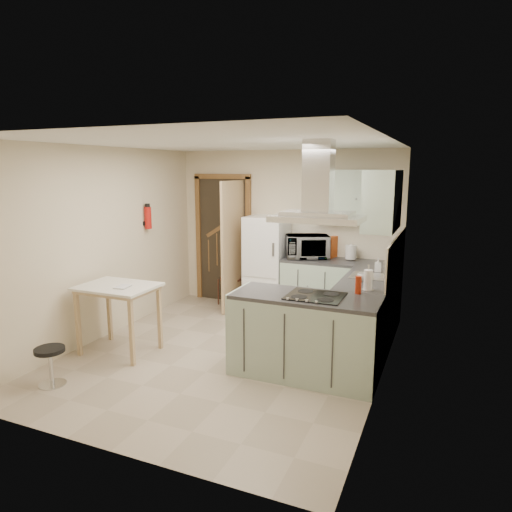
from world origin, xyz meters
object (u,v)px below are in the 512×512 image
at_px(extractor_hood, 317,218).
at_px(fridge, 267,264).
at_px(peninsula, 305,336).
at_px(drop_leaf_table, 119,319).
at_px(microwave, 307,247).
at_px(bentwood_chair, 231,279).
at_px(stool, 51,366).

bearing_deg(extractor_hood, fridge, 123.79).
bearing_deg(peninsula, drop_leaf_table, -173.59).
distance_m(fridge, microwave, 0.72).
bearing_deg(microwave, peninsula, -98.16).
xyz_separation_m(peninsula, extractor_hood, (0.10, 0.00, 1.27)).
relative_size(peninsula, microwave, 2.49).
relative_size(fridge, drop_leaf_table, 1.67).
relative_size(drop_leaf_table, microwave, 1.44).
bearing_deg(extractor_hood, drop_leaf_table, -173.86).
height_order(fridge, extractor_hood, extractor_hood).
relative_size(fridge, extractor_hood, 1.67).
relative_size(extractor_hood, drop_leaf_table, 1.00).
bearing_deg(drop_leaf_table, peninsula, 5.87).
xyz_separation_m(peninsula, drop_leaf_table, (-2.27, -0.25, -0.03)).
relative_size(fridge, microwave, 2.41).
bearing_deg(fridge, microwave, 0.69).
bearing_deg(drop_leaf_table, extractor_hood, 5.60).
distance_m(extractor_hood, bentwood_chair, 3.17).
bearing_deg(peninsula, microwave, 106.44).
bearing_deg(fridge, stool, -109.38).
bearing_deg(drop_leaf_table, bentwood_chair, 80.51).
height_order(extractor_hood, microwave, extractor_hood).
bearing_deg(microwave, stool, -143.35).
relative_size(drop_leaf_table, bentwood_chair, 1.04).
height_order(fridge, stool, fridge).
height_order(drop_leaf_table, microwave, microwave).
distance_m(extractor_hood, drop_leaf_table, 2.71).
distance_m(bentwood_chair, microwave, 1.47).
height_order(peninsula, microwave, microwave).
bearing_deg(stool, microwave, 61.25).
bearing_deg(stool, peninsula, 27.77).
bearing_deg(peninsula, extractor_hood, 0.00).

